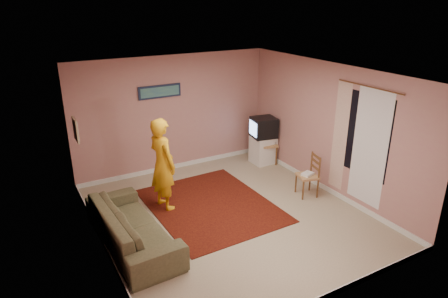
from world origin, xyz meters
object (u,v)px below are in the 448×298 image
tv_cabinet (263,150)px  person (163,164)px  chair_a (267,139)px  sofa (132,226)px  chair_b (308,171)px  crt_tv (264,127)px

tv_cabinet → person: person is taller
tv_cabinet → chair_a: bearing=-54.3°
tv_cabinet → sofa: size_ratio=0.29×
chair_b → tv_cabinet: bearing=-172.1°
sofa → tv_cabinet: bearing=-67.7°
crt_tv → sofa: crt_tv is taller
tv_cabinet → chair_b: chair_b is taller
tv_cabinet → chair_a: 0.29m
chair_b → person: (-2.66, 0.94, 0.35)m
tv_cabinet → chair_a: chair_a is taller
crt_tv → person: 2.98m
tv_cabinet → person: bearing=-162.9°
tv_cabinet → sofa: 4.15m
crt_tv → tv_cabinet: bearing=-0.0°
tv_cabinet → crt_tv: crt_tv is taller
chair_a → sofa: chair_a is taller
crt_tv → sofa: size_ratio=0.27×
sofa → person: (0.90, 0.91, 0.55)m
chair_b → sofa: chair_b is taller
crt_tv → chair_a: size_ratio=1.13×
chair_a → chair_b: bearing=-82.2°
chair_a → chair_b: 1.77m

